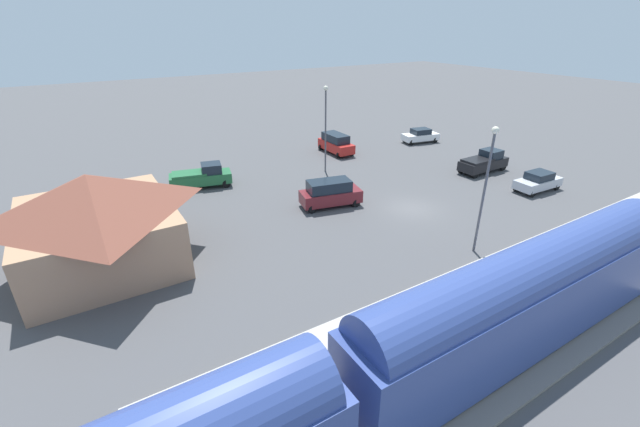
# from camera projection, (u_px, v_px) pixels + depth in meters

# --- Properties ---
(ground_plane) EXTENTS (200.00, 200.00, 0.00)m
(ground_plane) POSITION_uv_depth(u_px,v_px,m) (411.00, 209.00, 33.24)
(ground_plane) COLOR #4C4C4F
(railway_track) EXTENTS (4.80, 70.00, 0.30)m
(railway_track) POSITION_uv_depth(u_px,v_px,m) (590.00, 297.00, 22.42)
(railway_track) COLOR slate
(railway_track) RESTS_ON ground
(platform) EXTENTS (3.20, 46.00, 0.30)m
(platform) POSITION_uv_depth(u_px,v_px,m) (523.00, 263.00, 25.48)
(platform) COLOR #B7B2A8
(platform) RESTS_ON ground
(station_building) EXTENTS (10.27, 9.21, 5.83)m
(station_building) POSITION_uv_depth(u_px,v_px,m) (96.00, 219.00, 24.57)
(station_building) COLOR tan
(station_building) RESTS_ON ground
(pedestrian_on_platform) EXTENTS (0.36, 0.36, 1.71)m
(pedestrian_on_platform) POSITION_uv_depth(u_px,v_px,m) (519.00, 262.00, 23.49)
(pedestrian_on_platform) COLOR #333338
(pedestrian_on_platform) RESTS_ON platform
(suv_red) EXTENTS (4.93, 2.45, 2.22)m
(suv_red) POSITION_uv_depth(u_px,v_px,m) (336.00, 143.00, 46.87)
(suv_red) COLOR red
(suv_red) RESTS_ON ground
(sedan_white) EXTENTS (2.69, 4.77, 1.74)m
(sedan_white) POSITION_uv_depth(u_px,v_px,m) (420.00, 136.00, 51.10)
(sedan_white) COLOR white
(sedan_white) RESTS_ON ground
(sedan_silver) EXTENTS (2.04, 4.58, 1.74)m
(sedan_silver) POSITION_uv_depth(u_px,v_px,m) (538.00, 181.00, 36.46)
(sedan_silver) COLOR silver
(sedan_silver) RESTS_ON ground
(pickup_black) EXTENTS (2.04, 5.43, 2.14)m
(pickup_black) POSITION_uv_depth(u_px,v_px,m) (484.00, 162.00, 41.02)
(pickup_black) COLOR black
(pickup_black) RESTS_ON ground
(suv_maroon) EXTENTS (2.98, 5.21, 2.22)m
(suv_maroon) POSITION_uv_depth(u_px,v_px,m) (330.00, 193.00, 33.25)
(suv_maroon) COLOR maroon
(suv_maroon) RESTS_ON ground
(pickup_green) EXTENTS (3.16, 5.71, 2.14)m
(pickup_green) POSITION_uv_depth(u_px,v_px,m) (202.00, 176.00, 37.19)
(pickup_green) COLOR #236638
(pickup_green) RESTS_ON ground
(light_pole_near_platform) EXTENTS (0.44, 0.44, 8.28)m
(light_pole_near_platform) POSITION_uv_depth(u_px,v_px,m) (487.00, 177.00, 24.93)
(light_pole_near_platform) COLOR #515156
(light_pole_near_platform) RESTS_ON ground
(light_pole_lot_center) EXTENTS (0.44, 0.44, 8.38)m
(light_pole_lot_center) POSITION_uv_depth(u_px,v_px,m) (326.00, 120.00, 39.30)
(light_pole_lot_center) COLOR #515156
(light_pole_lot_center) RESTS_ON ground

